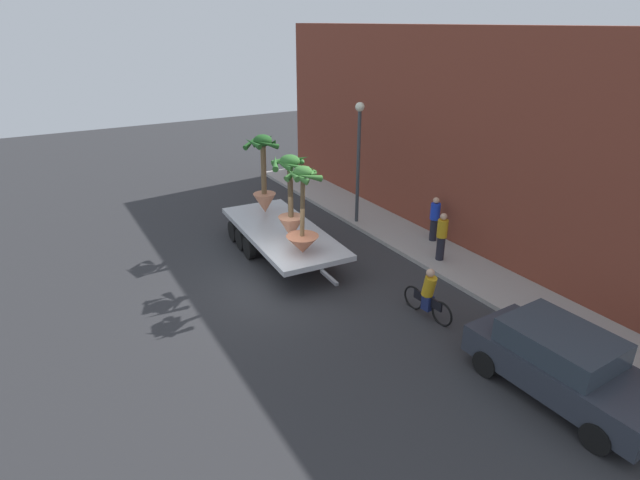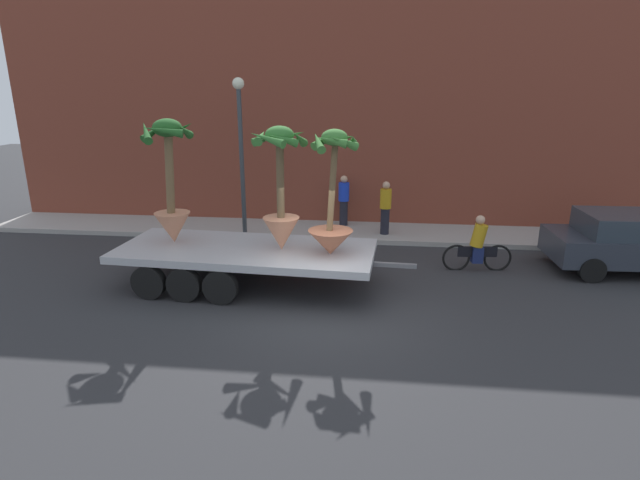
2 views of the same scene
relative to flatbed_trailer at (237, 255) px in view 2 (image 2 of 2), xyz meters
name	(u,v)px [view 2 (image 2 of 2)]	position (x,y,z in m)	size (l,w,h in m)	color
ground_plane	(328,312)	(2.39, -1.35, -0.78)	(60.00, 60.00, 0.00)	#2D2D30
sidewalk	(346,232)	(2.39, 4.75, -0.70)	(24.00, 2.20, 0.15)	#A39E99
building_facade	(351,113)	(2.39, 6.45, 3.07)	(24.00, 1.20, 7.68)	brown
flatbed_trailer	(237,255)	(0.00, 0.00, 0.00)	(7.26, 2.87, 0.98)	#B7BABF
potted_palm_rear	(171,189)	(-1.63, 0.20, 1.56)	(1.32, 1.34, 3.03)	tan
potted_palm_middle	(332,208)	(2.36, -0.30, 1.30)	(1.16, 1.11, 2.87)	#B26647
potted_palm_front	(280,196)	(1.14, -0.09, 1.51)	(1.31, 1.44, 2.91)	tan
cyclist	(478,246)	(6.07, 1.71, -0.11)	(1.84, 0.38, 1.54)	black
parked_car	(632,241)	(10.07, 2.09, 0.05)	(4.30, 2.11, 1.58)	#2D333D
pedestrian_near_gate	(344,199)	(2.26, 5.34, 0.27)	(0.36, 0.36, 1.71)	black
pedestrian_far_left	(385,207)	(3.65, 4.41, 0.27)	(0.36, 0.36, 1.71)	black
street_lamp	(241,137)	(-0.85, 3.95, 2.45)	(0.36, 0.36, 4.83)	#383D42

